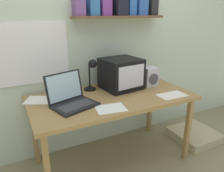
{
  "coord_description": "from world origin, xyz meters",
  "views": [
    {
      "loc": [
        -0.87,
        -1.73,
        1.5
      ],
      "look_at": [
        0.0,
        0.0,
        0.83
      ],
      "focal_mm": 35.0,
      "sensor_mm": 36.0,
      "label": 1
    }
  ],
  "objects_px": {
    "desk_lamp": "(92,71)",
    "crt_monitor": "(121,74)",
    "juice_glass": "(73,87)",
    "space_heater": "(150,77)",
    "loose_paper_near_monitor": "(41,100)",
    "floor_cushion": "(194,135)",
    "laptop": "(70,97)",
    "loose_paper_near_laptop": "(111,108)",
    "corner_desk": "(112,102)",
    "open_notebook": "(172,95)"
  },
  "relations": [
    {
      "from": "space_heater",
      "to": "loose_paper_near_laptop",
      "type": "relative_size",
      "value": 0.75
    },
    {
      "from": "desk_lamp",
      "to": "open_notebook",
      "type": "height_order",
      "value": "desk_lamp"
    },
    {
      "from": "crt_monitor",
      "to": "space_heater",
      "type": "distance_m",
      "value": 0.33
    },
    {
      "from": "crt_monitor",
      "to": "desk_lamp",
      "type": "xyz_separation_m",
      "value": [
        -0.29,
        0.07,
        0.04
      ]
    },
    {
      "from": "laptop",
      "to": "floor_cushion",
      "type": "distance_m",
      "value": 1.67
    },
    {
      "from": "open_notebook",
      "to": "floor_cushion",
      "type": "distance_m",
      "value": 0.9
    },
    {
      "from": "space_heater",
      "to": "floor_cushion",
      "type": "xyz_separation_m",
      "value": [
        0.58,
        -0.19,
        -0.78
      ]
    },
    {
      "from": "desk_lamp",
      "to": "floor_cushion",
      "type": "xyz_separation_m",
      "value": [
        1.19,
        -0.33,
        -0.88
      ]
    },
    {
      "from": "juice_glass",
      "to": "crt_monitor",
      "type": "bearing_deg",
      "value": -12.73
    },
    {
      "from": "space_heater",
      "to": "floor_cushion",
      "type": "distance_m",
      "value": 0.99
    },
    {
      "from": "laptop",
      "to": "loose_paper_near_laptop",
      "type": "xyz_separation_m",
      "value": [
        0.27,
        -0.24,
        -0.07
      ]
    },
    {
      "from": "loose_paper_near_laptop",
      "to": "floor_cushion",
      "type": "xyz_separation_m",
      "value": [
        1.22,
        0.15,
        -0.68
      ]
    },
    {
      "from": "open_notebook",
      "to": "loose_paper_near_laptop",
      "type": "bearing_deg",
      "value": -179.76
    },
    {
      "from": "crt_monitor",
      "to": "open_notebook",
      "type": "distance_m",
      "value": 0.55
    },
    {
      "from": "open_notebook",
      "to": "loose_paper_near_monitor",
      "type": "relative_size",
      "value": 0.85
    },
    {
      "from": "desk_lamp",
      "to": "space_heater",
      "type": "distance_m",
      "value": 0.63
    },
    {
      "from": "corner_desk",
      "to": "desk_lamp",
      "type": "bearing_deg",
      "value": 115.74
    },
    {
      "from": "corner_desk",
      "to": "loose_paper_near_laptop",
      "type": "relative_size",
      "value": 5.67
    },
    {
      "from": "loose_paper_near_monitor",
      "to": "open_notebook",
      "type": "bearing_deg",
      "value": -21.35
    },
    {
      "from": "loose_paper_near_laptop",
      "to": "laptop",
      "type": "bearing_deg",
      "value": 138.8
    },
    {
      "from": "crt_monitor",
      "to": "laptop",
      "type": "xyz_separation_m",
      "value": [
        -0.59,
        -0.17,
        -0.09
      ]
    },
    {
      "from": "laptop",
      "to": "juice_glass",
      "type": "distance_m",
      "value": 0.3
    },
    {
      "from": "laptop",
      "to": "loose_paper_near_laptop",
      "type": "distance_m",
      "value": 0.36
    },
    {
      "from": "loose_paper_near_monitor",
      "to": "desk_lamp",
      "type": "bearing_deg",
      "value": 3.26
    },
    {
      "from": "juice_glass",
      "to": "open_notebook",
      "type": "bearing_deg",
      "value": -32.01
    },
    {
      "from": "laptop",
      "to": "crt_monitor",
      "type": "bearing_deg",
      "value": -1.41
    },
    {
      "from": "corner_desk",
      "to": "open_notebook",
      "type": "height_order",
      "value": "open_notebook"
    },
    {
      "from": "desk_lamp",
      "to": "crt_monitor",
      "type": "bearing_deg",
      "value": -36.51
    },
    {
      "from": "loose_paper_near_laptop",
      "to": "open_notebook",
      "type": "bearing_deg",
      "value": 0.24
    },
    {
      "from": "crt_monitor",
      "to": "open_notebook",
      "type": "bearing_deg",
      "value": -56.85
    },
    {
      "from": "juice_glass",
      "to": "floor_cushion",
      "type": "distance_m",
      "value": 1.61
    },
    {
      "from": "laptop",
      "to": "space_heater",
      "type": "distance_m",
      "value": 0.92
    },
    {
      "from": "loose_paper_near_monitor",
      "to": "floor_cushion",
      "type": "distance_m",
      "value": 1.86
    },
    {
      "from": "juice_glass",
      "to": "loose_paper_near_monitor",
      "type": "bearing_deg",
      "value": -168.54
    },
    {
      "from": "open_notebook",
      "to": "space_heater",
      "type": "bearing_deg",
      "value": 93.22
    },
    {
      "from": "laptop",
      "to": "juice_glass",
      "type": "xyz_separation_m",
      "value": [
        0.11,
        0.28,
        -0.01
      ]
    },
    {
      "from": "corner_desk",
      "to": "laptop",
      "type": "relative_size",
      "value": 3.58
    },
    {
      "from": "juice_glass",
      "to": "loose_paper_near_laptop",
      "type": "bearing_deg",
      "value": -72.55
    },
    {
      "from": "open_notebook",
      "to": "juice_glass",
      "type": "bearing_deg",
      "value": 147.99
    },
    {
      "from": "floor_cushion",
      "to": "space_heater",
      "type": "bearing_deg",
      "value": 161.87
    },
    {
      "from": "juice_glass",
      "to": "open_notebook",
      "type": "height_order",
      "value": "juice_glass"
    },
    {
      "from": "crt_monitor",
      "to": "space_heater",
      "type": "relative_size",
      "value": 1.99
    },
    {
      "from": "corner_desk",
      "to": "loose_paper_near_monitor",
      "type": "height_order",
      "value": "loose_paper_near_monitor"
    },
    {
      "from": "desk_lamp",
      "to": "juice_glass",
      "type": "bearing_deg",
      "value": 146.69
    },
    {
      "from": "space_heater",
      "to": "open_notebook",
      "type": "xyz_separation_m",
      "value": [
        0.02,
        -0.34,
        -0.1
      ]
    },
    {
      "from": "open_notebook",
      "to": "floor_cushion",
      "type": "height_order",
      "value": "open_notebook"
    },
    {
      "from": "open_notebook",
      "to": "loose_paper_near_monitor",
      "type": "bearing_deg",
      "value": 158.65
    },
    {
      "from": "loose_paper_near_monitor",
      "to": "floor_cushion",
      "type": "xyz_separation_m",
      "value": [
        1.71,
        -0.3,
        -0.68
      ]
    },
    {
      "from": "corner_desk",
      "to": "open_notebook",
      "type": "relative_size",
      "value": 5.52
    },
    {
      "from": "juice_glass",
      "to": "loose_paper_near_monitor",
      "type": "xyz_separation_m",
      "value": [
        -0.32,
        -0.07,
        -0.05
      ]
    }
  ]
}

